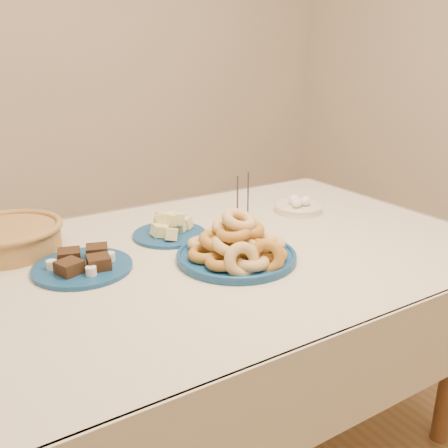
{
  "coord_description": "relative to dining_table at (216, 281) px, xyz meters",
  "views": [
    {
      "loc": [
        -0.73,
        -1.22,
        1.33
      ],
      "look_at": [
        0.0,
        -0.05,
        0.85
      ],
      "focal_mm": 40.0,
      "sensor_mm": 36.0,
      "label": 1
    }
  ],
  "objects": [
    {
      "name": "ground",
      "position": [
        0.0,
        0.0,
        -0.64
      ],
      "size": [
        5.0,
        5.0,
        0.0
      ],
      "primitive_type": "plane",
      "color": "brown",
      "rests_on": "ground"
    },
    {
      "name": "dining_table",
      "position": [
        0.0,
        0.0,
        0.0
      ],
      "size": [
        1.71,
        1.11,
        0.75
      ],
      "color": "brown",
      "rests_on": "ground"
    },
    {
      "name": "donut_platter",
      "position": [
        0.01,
        -0.1,
        0.15
      ],
      "size": [
        0.45,
        0.45,
        0.16
      ],
      "rotation": [
        0.0,
        0.0,
        -0.32
      ],
      "color": "navy",
      "rests_on": "dining_table"
    },
    {
      "name": "melon_plate",
      "position": [
        -0.07,
        0.18,
        0.13
      ],
      "size": [
        0.3,
        0.3,
        0.08
      ],
      "rotation": [
        0.0,
        0.0,
        -0.27
      ],
      "color": "navy",
      "rests_on": "dining_table"
    },
    {
      "name": "brownie_plate",
      "position": [
        -0.39,
        0.07,
        0.12
      ],
      "size": [
        0.28,
        0.28,
        0.05
      ],
      "rotation": [
        0.0,
        0.0,
        0.01
      ],
      "color": "navy",
      "rests_on": "dining_table"
    },
    {
      "name": "wicker_basket",
      "position": [
        -0.54,
        0.33,
        0.15
      ],
      "size": [
        0.43,
        0.43,
        0.09
      ],
      "rotation": [
        0.0,
        0.0,
        -0.38
      ],
      "color": "olive",
      "rests_on": "dining_table"
    },
    {
      "name": "candle_holder",
      "position": [
        0.18,
        0.11,
        0.12
      ],
      "size": [
        0.15,
        0.15,
        0.19
      ],
      "rotation": [
        0.0,
        0.0,
        0.41
      ],
      "color": "tan",
      "rests_on": "dining_table"
    },
    {
      "name": "egg_bowl",
      "position": [
        0.47,
        0.16,
        0.13
      ],
      "size": [
        0.22,
        0.22,
        0.06
      ],
      "rotation": [
        0.0,
        0.0,
        0.25
      ],
      "color": "beige",
      "rests_on": "dining_table"
    }
  ]
}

